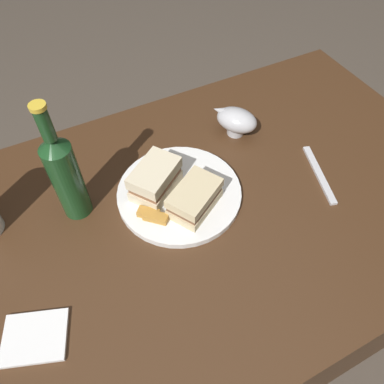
# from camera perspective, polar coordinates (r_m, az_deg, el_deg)

# --- Properties ---
(ground_plane) EXTENTS (6.00, 6.00, 0.00)m
(ground_plane) POSITION_cam_1_polar(r_m,az_deg,el_deg) (1.48, 1.18, -18.87)
(ground_plane) COLOR #4C4238
(dining_table) EXTENTS (1.28, 0.78, 0.72)m
(dining_table) POSITION_cam_1_polar(r_m,az_deg,el_deg) (1.15, 1.47, -12.84)
(dining_table) COLOR #422816
(dining_table) RESTS_ON ground
(plate) EXTENTS (0.28, 0.28, 0.01)m
(plate) POSITION_cam_1_polar(r_m,az_deg,el_deg) (0.85, -1.95, -0.14)
(plate) COLOR white
(plate) RESTS_ON dining_table
(sandwich_half_left) EXTENTS (0.14, 0.13, 0.07)m
(sandwich_half_left) POSITION_cam_1_polar(r_m,az_deg,el_deg) (0.82, -5.63, 1.94)
(sandwich_half_left) COLOR beige
(sandwich_half_left) RESTS_ON plate
(sandwich_half_right) EXTENTS (0.14, 0.12, 0.06)m
(sandwich_half_right) POSITION_cam_1_polar(r_m,az_deg,el_deg) (0.79, 0.31, -0.80)
(sandwich_half_right) COLOR beige
(sandwich_half_right) RESTS_ON plate
(potato_wedge_front) EXTENTS (0.05, 0.04, 0.02)m
(potato_wedge_front) POSITION_cam_1_polar(r_m,az_deg,el_deg) (0.83, -6.95, -0.41)
(potato_wedge_front) COLOR #AD702D
(potato_wedge_front) RESTS_ON plate
(potato_wedge_middle) EXTENTS (0.05, 0.05, 0.02)m
(potato_wedge_middle) POSITION_cam_1_polar(r_m,az_deg,el_deg) (0.79, -5.56, -3.80)
(potato_wedge_middle) COLOR #B77F33
(potato_wedge_middle) RESTS_ON plate
(potato_wedge_back) EXTENTS (0.04, 0.03, 0.02)m
(potato_wedge_back) POSITION_cam_1_polar(r_m,az_deg,el_deg) (0.83, -6.28, -0.17)
(potato_wedge_back) COLOR #AD702D
(potato_wedge_back) RESTS_ON plate
(potato_wedge_left_edge) EXTENTS (0.05, 0.05, 0.01)m
(potato_wedge_left_edge) POSITION_cam_1_polar(r_m,az_deg,el_deg) (0.80, -6.64, -3.21)
(potato_wedge_left_edge) COLOR #B77F33
(potato_wedge_left_edge) RESTS_ON plate
(potato_wedge_right_edge) EXTENTS (0.04, 0.04, 0.02)m
(potato_wedge_right_edge) POSITION_cam_1_polar(r_m,az_deg,el_deg) (0.82, -7.22, -1.09)
(potato_wedge_right_edge) COLOR #B77F33
(potato_wedge_right_edge) RESTS_ON plate
(potato_wedge_stray) EXTENTS (0.04, 0.03, 0.02)m
(potato_wedge_stray) POSITION_cam_1_polar(r_m,az_deg,el_deg) (0.80, -0.33, -2.74)
(potato_wedge_stray) COLOR #AD702D
(potato_wedge_stray) RESTS_ON plate
(gravy_boat) EXTENTS (0.12, 0.13, 0.07)m
(gravy_boat) POSITION_cam_1_polar(r_m,az_deg,el_deg) (0.97, 6.74, 10.84)
(gravy_boat) COLOR #B7B7BC
(gravy_boat) RESTS_ON dining_table
(cider_bottle) EXTENTS (0.06, 0.06, 0.29)m
(cider_bottle) POSITION_cam_1_polar(r_m,az_deg,el_deg) (0.78, -18.74, 2.49)
(cider_bottle) COLOR #19421E
(cider_bottle) RESTS_ON dining_table
(napkin) EXTENTS (0.13, 0.12, 0.01)m
(napkin) POSITION_cam_1_polar(r_m,az_deg,el_deg) (0.75, -22.80, -19.72)
(napkin) COLOR white
(napkin) RESTS_ON dining_table
(fork) EXTENTS (0.07, 0.18, 0.01)m
(fork) POSITION_cam_1_polar(r_m,az_deg,el_deg) (0.94, 18.78, 2.60)
(fork) COLOR silver
(fork) RESTS_ON dining_table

